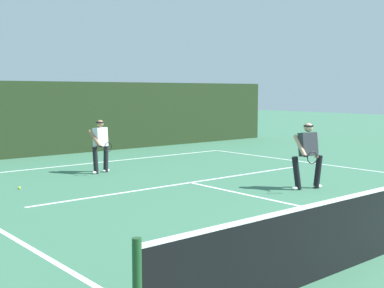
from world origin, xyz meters
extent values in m
cube|color=white|center=(0.00, 11.36, 0.00)|extent=(11.04, 0.10, 0.01)
cube|color=white|center=(0.00, 6.43, 0.00)|extent=(9.00, 0.10, 0.01)
cube|color=white|center=(0.00, 3.20, 0.00)|extent=(0.10, 6.40, 0.01)
cylinder|color=black|center=(1.97, 3.79, 0.41)|extent=(0.27, 0.21, 0.84)
cylinder|color=black|center=(1.37, 3.98, 0.41)|extent=(0.31, 0.23, 0.84)
ellipsoid|color=white|center=(1.97, 3.79, 0.04)|extent=(0.28, 0.18, 0.09)
ellipsoid|color=white|center=(1.37, 3.98, 0.04)|extent=(0.28, 0.18, 0.09)
cube|color=#2D3338|center=(1.67, 3.89, 1.12)|extent=(0.50, 0.42, 0.61)
cylinder|color=tan|center=(1.89, 3.82, 1.09)|extent=(0.17, 0.14, 0.64)
cylinder|color=tan|center=(1.44, 3.96, 1.09)|extent=(0.25, 0.52, 0.52)
sphere|color=tan|center=(1.67, 3.89, 1.53)|extent=(0.22, 0.22, 0.22)
cylinder|color=black|center=(1.67, 3.89, 1.57)|extent=(0.30, 0.30, 0.04)
cylinder|color=black|center=(1.32, 3.74, 0.87)|extent=(0.11, 0.26, 0.03)
torus|color=black|center=(1.22, 3.41, 0.87)|extent=(0.29, 0.11, 0.29)
cylinder|color=black|center=(-0.79, 9.42, 0.40)|extent=(0.20, 0.18, 0.80)
cylinder|color=black|center=(-1.20, 9.32, 0.40)|extent=(0.22, 0.18, 0.80)
ellipsoid|color=white|center=(-0.79, 9.42, 0.04)|extent=(0.28, 0.17, 0.09)
ellipsoid|color=white|center=(-1.20, 9.32, 0.04)|extent=(0.28, 0.17, 0.09)
cube|color=silver|center=(-0.99, 9.37, 1.07)|extent=(0.46, 0.34, 0.57)
cylinder|color=#9E704C|center=(-0.77, 9.42, 1.04)|extent=(0.15, 0.12, 0.61)
cylinder|color=#9E704C|center=(-1.21, 9.31, 1.04)|extent=(0.21, 0.50, 0.49)
sphere|color=#9E704C|center=(-0.99, 9.37, 1.47)|extent=(0.21, 0.21, 0.21)
cylinder|color=black|center=(-0.99, 9.37, 1.51)|extent=(0.28, 0.28, 0.04)
cylinder|color=black|center=(-1.20, 9.06, 0.83)|extent=(0.09, 0.26, 0.03)
torus|color=black|center=(-1.12, 8.73, 0.83)|extent=(0.29, 0.10, 0.29)
sphere|color=#D1E033|center=(-3.82, 8.47, 0.03)|extent=(0.07, 0.07, 0.07)
cube|color=#1F2F18|center=(0.00, 14.25, 1.39)|extent=(22.10, 0.12, 2.78)
camera|label=1|loc=(-8.54, -3.81, 2.43)|focal=47.66mm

